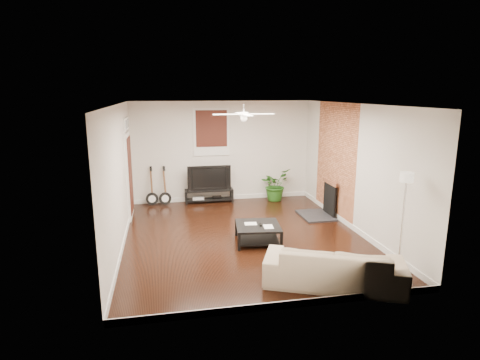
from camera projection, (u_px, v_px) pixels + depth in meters
The scene contains 14 objects.
room at pixel (244, 172), 8.25m from camera, with size 5.01×6.01×2.81m.
brick_accent at pixel (335, 160), 9.67m from camera, with size 0.02×2.20×2.80m, color #9F5533.
fireplace at pixel (322, 198), 9.82m from camera, with size 0.80×1.10×0.92m, color black.
window_back at pixel (211, 132), 10.91m from camera, with size 1.00×0.06×1.30m, color #3B1510.
door_left at pixel (129, 167), 9.64m from camera, with size 0.08×1.00×2.50m, color white.
tv_stand at pixel (209, 196), 11.10m from camera, with size 1.33×0.36×0.37m, color black.
tv at pixel (209, 177), 11.00m from camera, with size 1.20×0.16×0.69m, color black.
coffee_table at pixel (258, 234), 8.16m from camera, with size 0.89×0.89×0.37m, color black.
sofa at pixel (334, 266), 6.33m from camera, with size 2.19×0.86×0.64m, color tan.
floor_lamp at pixel (402, 225), 6.53m from camera, with size 0.29×0.29×1.79m, color silver, non-canonical shape.
potted_plant at pixel (275, 185), 11.28m from camera, with size 0.81×0.70×0.90m, color #265F1B.
guitar_left at pixel (151, 186), 10.70m from camera, with size 0.33×0.24×1.08m, color black, non-canonical shape.
guitar_right at pixel (165, 186), 10.73m from camera, with size 0.33×0.24×1.08m, color black, non-canonical shape.
ceiling_fan at pixel (244, 114), 7.98m from camera, with size 1.24×1.24×0.32m, color white, non-canonical shape.
Camera 1 is at (-1.63, -7.92, 3.05)m, focal length 29.64 mm.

